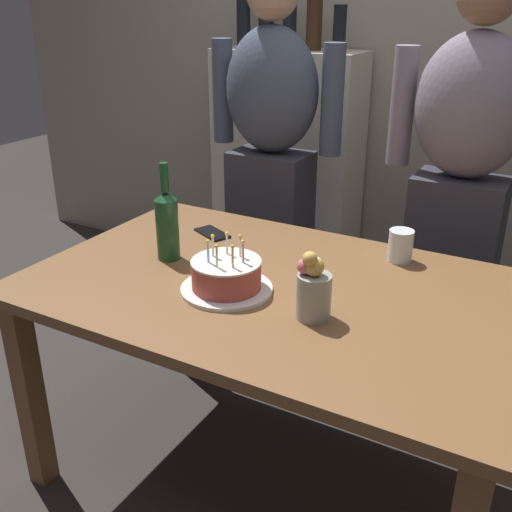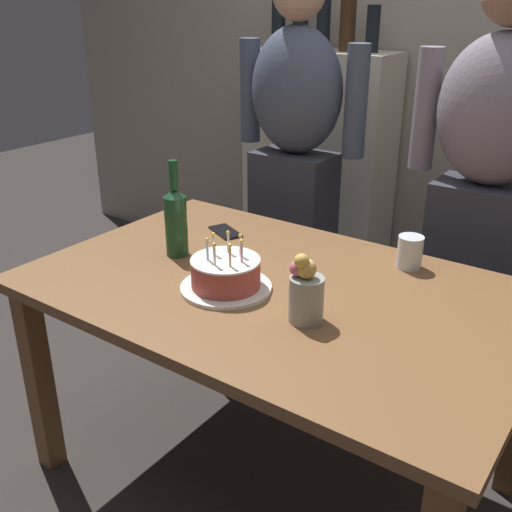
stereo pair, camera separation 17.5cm
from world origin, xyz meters
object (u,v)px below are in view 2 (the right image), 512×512
(cell_phone, at_px, (225,232))
(person_woman_cardigan, at_px, (483,197))
(birthday_cake, at_px, (226,275))
(water_glass_near, at_px, (410,252))
(person_man_bearded, at_px, (295,163))
(flower_vase, at_px, (306,292))
(wine_bottle, at_px, (175,220))

(cell_phone, xyz_separation_m, person_woman_cardigan, (0.75, 0.56, 0.13))
(birthday_cake, xyz_separation_m, person_woman_cardigan, (0.47, 0.92, 0.09))
(water_glass_near, xyz_separation_m, person_man_bearded, (-0.72, 0.46, 0.08))
(water_glass_near, bearing_deg, flower_vase, -100.84)
(birthday_cake, xyz_separation_m, flower_vase, (0.29, -0.02, 0.04))
(person_man_bearded, bearing_deg, wine_bottle, 93.38)
(water_glass_near, relative_size, person_woman_cardigan, 0.06)
(flower_vase, xyz_separation_m, person_woman_cardigan, (0.18, 0.94, 0.05))
(water_glass_near, xyz_separation_m, wine_bottle, (-0.67, -0.36, 0.07))
(flower_vase, relative_size, person_woman_cardigan, 0.12)
(cell_phone, bearing_deg, wine_bottle, -66.33)
(birthday_cake, distance_m, person_woman_cardigan, 1.03)
(water_glass_near, bearing_deg, person_man_bearded, 147.72)
(water_glass_near, bearing_deg, wine_bottle, -152.05)
(water_glass_near, distance_m, cell_phone, 0.68)
(cell_phone, xyz_separation_m, person_man_bearded, (-0.05, 0.56, 0.13))
(cell_phone, height_order, person_man_bearded, person_man_bearded)
(cell_phone, height_order, person_woman_cardigan, person_woman_cardigan)
(water_glass_near, distance_m, person_woman_cardigan, 0.47)
(flower_vase, bearing_deg, water_glass_near, 79.16)
(birthday_cake, relative_size, cell_phone, 1.89)
(birthday_cake, relative_size, person_woman_cardigan, 0.16)
(person_woman_cardigan, bearing_deg, birthday_cake, 63.18)
(person_man_bearded, height_order, person_woman_cardigan, same)
(person_man_bearded, bearing_deg, flower_vase, 123.67)
(wine_bottle, distance_m, person_woman_cardigan, 1.11)
(flower_vase, bearing_deg, wine_bottle, 167.38)
(person_woman_cardigan, bearing_deg, person_man_bearded, 0.00)
(water_glass_near, height_order, wine_bottle, wine_bottle)
(birthday_cake, bearing_deg, cell_phone, 128.43)
(cell_phone, bearing_deg, birthday_cake, -26.36)
(wine_bottle, xyz_separation_m, cell_phone, (0.01, 0.25, -0.12))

